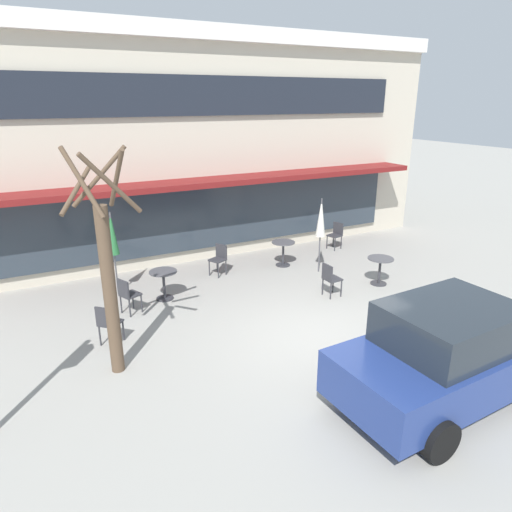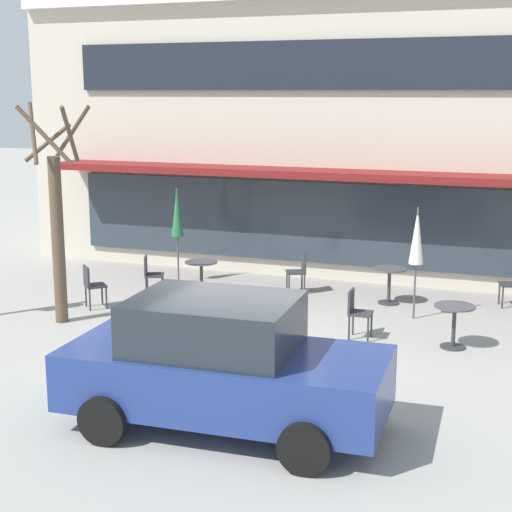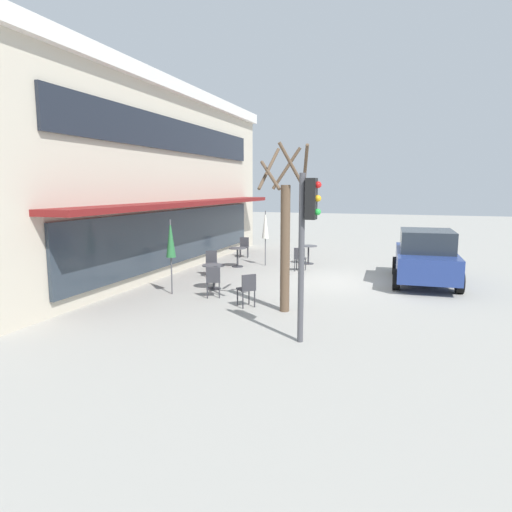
% 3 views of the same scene
% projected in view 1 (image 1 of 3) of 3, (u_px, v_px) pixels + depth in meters
% --- Properties ---
extents(ground_plane, '(80.00, 80.00, 0.00)m').
position_uv_depth(ground_plane, '(322.00, 340.00, 9.71)').
color(ground_plane, '#9E9B93').
extents(building_facade, '(16.37, 9.10, 6.86)m').
position_uv_depth(building_facade, '(170.00, 139.00, 16.94)').
color(building_facade, beige).
rests_on(building_facade, ground).
extents(cafe_table_near_wall, '(0.70, 0.70, 0.76)m').
position_uv_depth(cafe_table_near_wall, '(164.00, 280.00, 11.52)').
color(cafe_table_near_wall, '#333338').
rests_on(cafe_table_near_wall, ground).
extents(cafe_table_streetside, '(0.70, 0.70, 0.76)m').
position_uv_depth(cafe_table_streetside, '(283.00, 249.00, 13.86)').
color(cafe_table_streetside, '#333338').
rests_on(cafe_table_streetside, ground).
extents(cafe_table_by_tree, '(0.70, 0.70, 0.76)m').
position_uv_depth(cafe_table_by_tree, '(380.00, 266.00, 12.46)').
color(cafe_table_by_tree, '#333338').
rests_on(cafe_table_by_tree, ground).
extents(patio_umbrella_green_folded, '(0.28, 0.28, 2.20)m').
position_uv_depth(patio_umbrella_green_folded, '(112.00, 234.00, 11.48)').
color(patio_umbrella_green_folded, '#4C4C51').
rests_on(patio_umbrella_green_folded, ground).
extents(patio_umbrella_cream_folded, '(0.28, 0.28, 2.20)m').
position_uv_depth(patio_umbrella_cream_folded, '(321.00, 218.00, 13.00)').
color(patio_umbrella_cream_folded, '#4C4C51').
rests_on(patio_umbrella_cream_folded, ground).
extents(cafe_chair_0, '(0.57, 0.57, 0.89)m').
position_uv_depth(cafe_chair_0, '(108.00, 322.00, 9.35)').
color(cafe_chair_0, '#333338').
rests_on(cafe_chair_0, ground).
extents(cafe_chair_1, '(0.41, 0.41, 0.89)m').
position_uv_depth(cafe_chair_1, '(330.00, 277.00, 11.68)').
color(cafe_chair_1, '#333338').
rests_on(cafe_chair_1, ground).
extents(cafe_chair_2, '(0.54, 0.54, 0.89)m').
position_uv_depth(cafe_chair_2, '(219.00, 257.00, 13.15)').
color(cafe_chair_2, '#333338').
rests_on(cafe_chair_2, ground).
extents(cafe_chair_3, '(0.49, 0.49, 0.89)m').
position_uv_depth(cafe_chair_3, '(336.00, 234.00, 15.46)').
color(cafe_chair_3, '#333338').
rests_on(cafe_chair_3, ground).
extents(cafe_chair_4, '(0.53, 0.53, 0.89)m').
position_uv_depth(cafe_chair_4, '(128.00, 293.00, 10.72)').
color(cafe_chair_4, '#333338').
rests_on(cafe_chair_4, ground).
extents(parked_sedan, '(4.28, 2.16, 1.76)m').
position_uv_depth(parked_sedan, '(451.00, 353.00, 7.55)').
color(parked_sedan, navy).
rests_on(parked_sedan, ground).
extents(street_tree, '(1.29, 1.30, 4.17)m').
position_uv_depth(street_tree, '(108.00, 274.00, 8.00)').
color(street_tree, brown).
rests_on(street_tree, ground).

